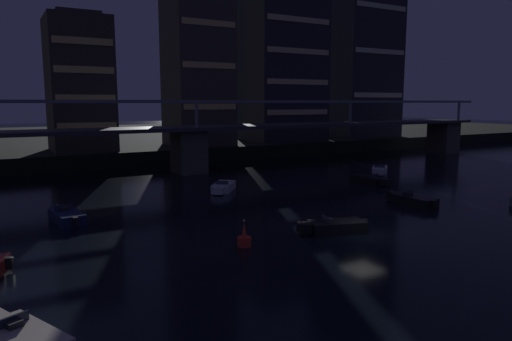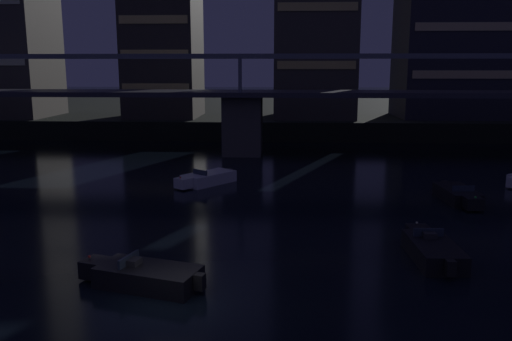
% 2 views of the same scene
% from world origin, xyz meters
% --- Properties ---
extents(ground_plane, '(400.00, 400.00, 0.00)m').
position_xyz_m(ground_plane, '(0.00, 0.00, 0.00)').
color(ground_plane, black).
extents(far_riverbank, '(240.00, 80.00, 2.20)m').
position_xyz_m(far_riverbank, '(0.00, 80.93, 1.10)').
color(far_riverbank, black).
rests_on(far_riverbank, ground).
extents(river_bridge, '(103.96, 6.40, 9.38)m').
position_xyz_m(river_bridge, '(0.00, 32.93, 4.60)').
color(river_bridge, '#4C4944').
rests_on(river_bridge, ground).
extents(tower_west_tall, '(8.39, 9.44, 19.28)m').
position_xyz_m(tower_west_tall, '(-10.72, 47.37, 11.69)').
color(tower_west_tall, '#38332D').
rests_on(tower_west_tall, far_riverbank).
extents(tower_central, '(9.47, 9.55, 31.79)m').
position_xyz_m(tower_central, '(7.45, 47.44, 17.94)').
color(tower_central, '#423D38').
rests_on(tower_central, far_riverbank).
extents(tower_east_tall, '(13.71, 10.01, 26.56)m').
position_xyz_m(tower_east_tall, '(24.57, 48.70, 15.33)').
color(tower_east_tall, '#282833').
rests_on(tower_east_tall, far_riverbank).
extents(tower_east_low, '(13.43, 12.94, 41.97)m').
position_xyz_m(tower_east_low, '(43.63, 50.50, 23.03)').
color(tower_east_low, '#282833').
rests_on(tower_east_low, far_riverbank).
extents(speedboat_near_left, '(2.06, 5.22, 1.16)m').
position_xyz_m(speedboat_near_left, '(14.85, 15.35, 0.41)').
color(speedboat_near_left, black).
rests_on(speedboat_near_left, ground).
extents(speedboat_near_right, '(4.08, 4.64, 1.16)m').
position_xyz_m(speedboat_near_right, '(-1.54, 19.38, 0.41)').
color(speedboat_near_right, silver).
rests_on(speedboat_near_right, ground).
extents(speedboat_mid_left, '(3.24, 5.01, 1.16)m').
position_xyz_m(speedboat_mid_left, '(-21.54, -5.19, 0.41)').
color(speedboat_mid_left, beige).
rests_on(speedboat_mid_left, ground).
extents(speedboat_mid_center, '(4.47, 4.30, 1.16)m').
position_xyz_m(speedboat_mid_center, '(21.51, 20.55, 0.41)').
color(speedboat_mid_center, silver).
rests_on(speedboat_mid_center, ground).
extents(speedboat_mid_right, '(5.17, 2.82, 1.16)m').
position_xyz_m(speedboat_mid_right, '(-1.36, 1.56, 0.41)').
color(speedboat_mid_right, black).
rests_on(speedboat_mid_right, ground).
extents(speedboat_far_center, '(1.93, 5.21, 1.16)m').
position_xyz_m(speedboat_far_center, '(10.48, 5.18, 0.41)').
color(speedboat_far_center, black).
rests_on(speedboat_far_center, ground).
extents(speedboat_far_right, '(2.34, 5.23, 1.16)m').
position_xyz_m(speedboat_far_right, '(-17.45, 14.12, 0.41)').
color(speedboat_far_right, '#19234C').
rests_on(speedboat_far_right, ground).
extents(channel_buoy, '(0.90, 0.90, 1.76)m').
position_xyz_m(channel_buoy, '(-8.40, 1.86, 0.48)').
color(channel_buoy, red).
rests_on(channel_buoy, ground).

